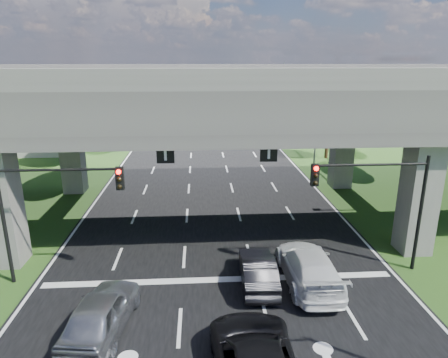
{
  "coord_description": "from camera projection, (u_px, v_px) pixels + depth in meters",
  "views": [
    {
      "loc": [
        -0.88,
        -13.76,
        10.38
      ],
      "look_at": [
        0.59,
        9.26,
        3.44
      ],
      "focal_mm": 32.0,
      "sensor_mm": 36.0,
      "label": 1
    }
  ],
  "objects": [
    {
      "name": "ground",
      "position": [
        224.0,
        326.0,
        16.2
      ],
      "size": [
        160.0,
        160.0,
        0.0
      ],
      "primitive_type": "plane",
      "color": "#2C4E19",
      "rests_on": "ground"
    },
    {
      "name": "road",
      "position": [
        214.0,
        227.0,
        25.75
      ],
      "size": [
        18.0,
        120.0,
        0.03
      ],
      "primitive_type": "cube",
      "color": "black",
      "rests_on": "ground"
    },
    {
      "name": "overpass",
      "position": [
        212.0,
        100.0,
        25.38
      ],
      "size": [
        80.0,
        15.0,
        10.0
      ],
      "color": "#3B3835",
      "rests_on": "ground"
    },
    {
      "name": "signal_right",
      "position": [
        381.0,
        193.0,
        19.24
      ],
      "size": [
        5.76,
        0.54,
        6.0
      ],
      "color": "black",
      "rests_on": "ground"
    },
    {
      "name": "signal_left",
      "position": [
        49.0,
        200.0,
        18.28
      ],
      "size": [
        5.76,
        0.54,
        6.0
      ],
      "color": "black",
      "rests_on": "ground"
    },
    {
      "name": "streetlight_far",
      "position": [
        313.0,
        109.0,
        38.06
      ],
      "size": [
        3.38,
        0.25,
        10.0
      ],
      "color": "gray",
      "rests_on": "ground"
    },
    {
      "name": "streetlight_beyond",
      "position": [
        280.0,
        95.0,
        53.36
      ],
      "size": [
        3.38,
        0.25,
        10.0
      ],
      "color": "gray",
      "rests_on": "ground"
    },
    {
      "name": "tree_left_near",
      "position": [
        64.0,
        119.0,
        38.81
      ],
      "size": [
        4.5,
        4.5,
        7.8
      ],
      "color": "black",
      "rests_on": "ground"
    },
    {
      "name": "tree_left_mid",
      "position": [
        60.0,
        115.0,
        46.45
      ],
      "size": [
        3.91,
        3.9,
        6.76
      ],
      "color": "black",
      "rests_on": "ground"
    },
    {
      "name": "tree_left_far",
      "position": [
        109.0,
        100.0,
        54.06
      ],
      "size": [
        4.8,
        4.8,
        8.32
      ],
      "color": "black",
      "rests_on": "ground"
    },
    {
      "name": "tree_right_near",
      "position": [
        329.0,
        117.0,
        42.46
      ],
      "size": [
        4.2,
        4.2,
        7.28
      ],
      "color": "black",
      "rests_on": "ground"
    },
    {
      "name": "tree_right_mid",
      "position": [
        332.0,
        110.0,
        50.38
      ],
      "size": [
        3.91,
        3.9,
        6.76
      ],
      "color": "black",
      "rests_on": "ground"
    },
    {
      "name": "tree_right_far",
      "position": [
        288.0,
        99.0,
        57.6
      ],
      "size": [
        4.5,
        4.5,
        7.8
      ],
      "color": "black",
      "rests_on": "ground"
    },
    {
      "name": "car_silver",
      "position": [
        101.0,
        313.0,
        15.59
      ],
      "size": [
        2.69,
        5.24,
        1.71
      ],
      "primitive_type": "imported",
      "rotation": [
        0.0,
        0.0,
        3.0
      ],
      "color": "#A0A1A7",
      "rests_on": "road"
    },
    {
      "name": "car_dark",
      "position": [
        258.0,
        270.0,
        18.95
      ],
      "size": [
        1.71,
        4.52,
        1.47
      ],
      "primitive_type": "imported",
      "rotation": [
        0.0,
        0.0,
        3.11
      ],
      "color": "black",
      "rests_on": "road"
    },
    {
      "name": "car_white",
      "position": [
        309.0,
        266.0,
        19.07
      ],
      "size": [
        2.39,
        5.83,
        1.69
      ],
      "primitive_type": "imported",
      "rotation": [
        0.0,
        0.0,
        3.14
      ],
      "color": "silver",
      "rests_on": "road"
    }
  ]
}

